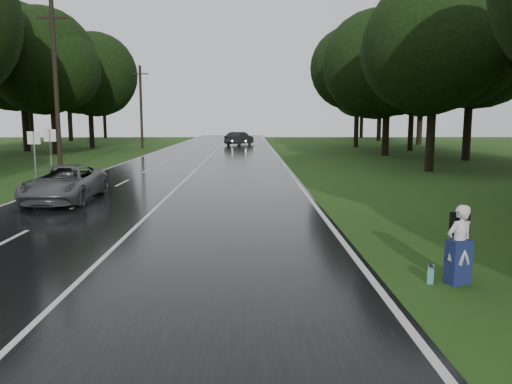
% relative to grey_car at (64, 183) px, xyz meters
% --- Properties ---
extents(ground, '(160.00, 160.00, 0.00)m').
position_rel_grey_car_xyz_m(ground, '(3.84, -8.51, -0.73)').
color(ground, '#234615').
rests_on(ground, ground).
extents(road, '(12.00, 140.00, 0.04)m').
position_rel_grey_car_xyz_m(road, '(3.84, 11.49, -0.71)').
color(road, black).
rests_on(road, ground).
extents(lane_center, '(0.12, 140.00, 0.01)m').
position_rel_grey_car_xyz_m(lane_center, '(3.84, 11.49, -0.68)').
color(lane_center, silver).
rests_on(lane_center, road).
extents(grey_car, '(2.45, 5.03, 1.38)m').
position_rel_grey_car_xyz_m(grey_car, '(0.00, 0.00, 0.00)').
color(grey_car, '#525458').
rests_on(grey_car, road).
extents(far_car, '(3.62, 5.18, 1.62)m').
position_rel_grey_car_xyz_m(far_car, '(6.00, 42.44, 0.12)').
color(far_car, black).
rests_on(far_car, road).
extents(hitchhiker, '(0.67, 0.64, 1.57)m').
position_rel_grey_car_xyz_m(hitchhiker, '(11.29, -9.91, 0.00)').
color(hitchhiker, silver).
rests_on(hitchhiker, ground).
extents(suitcase, '(0.26, 0.43, 0.29)m').
position_rel_grey_car_xyz_m(suitcase, '(10.82, -9.77, -0.58)').
color(suitcase, teal).
rests_on(suitcase, ground).
extents(utility_pole_mid, '(1.80, 0.28, 10.32)m').
position_rel_grey_car_xyz_m(utility_pole_mid, '(-4.66, 11.99, -0.73)').
color(utility_pole_mid, black).
rests_on(utility_pole_mid, ground).
extents(utility_pole_far, '(1.80, 0.28, 9.00)m').
position_rel_grey_car_xyz_m(utility_pole_far, '(-4.66, 36.19, -0.73)').
color(utility_pole_far, black).
rests_on(utility_pole_far, ground).
extents(road_sign_a, '(0.63, 0.10, 2.61)m').
position_rel_grey_car_xyz_m(road_sign_a, '(-3.36, 5.33, -0.73)').
color(road_sign_a, white).
rests_on(road_sign_a, ground).
extents(road_sign_b, '(0.64, 0.10, 2.68)m').
position_rel_grey_car_xyz_m(road_sign_b, '(-3.36, 7.32, -0.73)').
color(road_sign_b, white).
rests_on(road_sign_b, ground).
extents(tree_left_e, '(9.28, 9.28, 14.49)m').
position_rel_grey_car_xyz_m(tree_left_e, '(-10.72, 27.07, -0.73)').
color(tree_left_e, black).
rests_on(tree_left_e, ground).
extents(tree_left_f, '(8.94, 8.94, 13.98)m').
position_rel_grey_car_xyz_m(tree_left_f, '(-10.50, 37.08, -0.73)').
color(tree_left_f, black).
rests_on(tree_left_f, ground).
extents(tree_right_d, '(8.60, 8.60, 13.43)m').
position_rel_grey_car_xyz_m(tree_right_d, '(18.37, 11.25, -0.73)').
color(tree_right_d, black).
rests_on(tree_right_d, ground).
extents(tree_right_e, '(8.46, 8.46, 13.22)m').
position_rel_grey_car_xyz_m(tree_right_e, '(19.34, 24.88, -0.73)').
color(tree_right_e, black).
rests_on(tree_right_e, ground).
extents(tree_right_f, '(10.39, 10.39, 16.24)m').
position_rel_grey_car_xyz_m(tree_right_f, '(19.54, 38.03, -0.73)').
color(tree_right_f, black).
rests_on(tree_right_f, ground).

